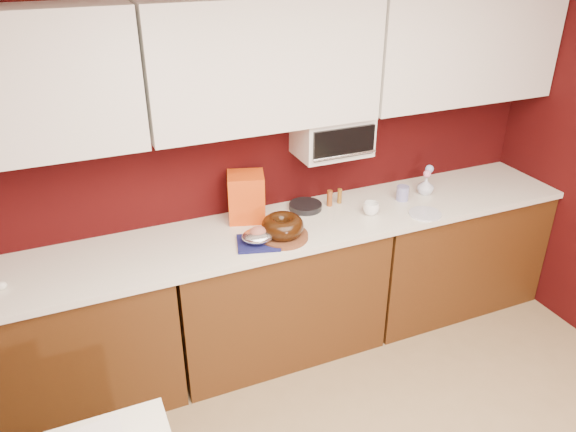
% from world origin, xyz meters
% --- Properties ---
extents(wall_back, '(4.00, 0.02, 2.50)m').
position_xyz_m(wall_back, '(0.00, 2.25, 1.25)').
color(wall_back, '#350707').
rests_on(wall_back, floor).
extents(base_cabinet_left, '(1.31, 0.58, 0.86)m').
position_xyz_m(base_cabinet_left, '(-1.33, 1.94, 0.43)').
color(base_cabinet_left, '#4A280E').
rests_on(base_cabinet_left, floor).
extents(base_cabinet_center, '(1.31, 0.58, 0.86)m').
position_xyz_m(base_cabinet_center, '(0.00, 1.94, 0.43)').
color(base_cabinet_center, '#4A280E').
rests_on(base_cabinet_center, floor).
extents(base_cabinet_right, '(1.31, 0.58, 0.86)m').
position_xyz_m(base_cabinet_right, '(1.33, 1.94, 0.43)').
color(base_cabinet_right, '#4A280E').
rests_on(base_cabinet_right, floor).
extents(countertop, '(4.00, 0.62, 0.04)m').
position_xyz_m(countertop, '(0.00, 1.94, 0.88)').
color(countertop, silver).
rests_on(countertop, base_cabinet_center).
extents(upper_cabinet_center, '(1.31, 0.33, 0.70)m').
position_xyz_m(upper_cabinet_center, '(0.00, 2.08, 1.85)').
color(upper_cabinet_center, white).
rests_on(upper_cabinet_center, wall_back).
extents(upper_cabinet_right, '(1.31, 0.33, 0.70)m').
position_xyz_m(upper_cabinet_right, '(1.33, 2.08, 1.85)').
color(upper_cabinet_right, white).
rests_on(upper_cabinet_right, wall_back).
extents(toaster_oven, '(0.45, 0.30, 0.25)m').
position_xyz_m(toaster_oven, '(0.45, 2.10, 1.38)').
color(toaster_oven, white).
rests_on(toaster_oven, upper_cabinet_center).
extents(toaster_oven_door, '(0.40, 0.02, 0.18)m').
position_xyz_m(toaster_oven_door, '(0.45, 1.94, 1.38)').
color(toaster_oven_door, black).
rests_on(toaster_oven_door, toaster_oven).
extents(toaster_oven_handle, '(0.42, 0.02, 0.02)m').
position_xyz_m(toaster_oven_handle, '(0.45, 1.93, 1.30)').
color(toaster_oven_handle, silver).
rests_on(toaster_oven_handle, toaster_oven).
extents(cake_base, '(0.35, 0.35, 0.03)m').
position_xyz_m(cake_base, '(-0.01, 1.81, 0.91)').
color(cake_base, brown).
rests_on(cake_base, countertop).
extents(bundt_cake, '(0.31, 0.31, 0.10)m').
position_xyz_m(bundt_cake, '(-0.01, 1.81, 0.98)').
color(bundt_cake, black).
rests_on(bundt_cake, cake_base).
extents(navy_towel, '(0.29, 0.26, 0.02)m').
position_xyz_m(navy_towel, '(-0.16, 1.80, 0.91)').
color(navy_towel, '#14164C').
rests_on(navy_towel, countertop).
extents(foil_ham_nest, '(0.19, 0.16, 0.07)m').
position_xyz_m(foil_ham_nest, '(-0.16, 1.80, 0.96)').
color(foil_ham_nest, white).
rests_on(foil_ham_nest, navy_towel).
extents(roasted_ham, '(0.13, 0.12, 0.06)m').
position_xyz_m(roasted_ham, '(-0.16, 1.80, 0.98)').
color(roasted_ham, '#A85C4C').
rests_on(roasted_ham, foil_ham_nest).
extents(pandoro_box, '(0.27, 0.25, 0.30)m').
position_xyz_m(pandoro_box, '(-0.11, 2.12, 1.05)').
color(pandoro_box, red).
rests_on(pandoro_box, countertop).
extents(dark_pan, '(0.27, 0.27, 0.04)m').
position_xyz_m(dark_pan, '(0.28, 2.10, 0.92)').
color(dark_pan, black).
rests_on(dark_pan, countertop).
extents(coffee_mug, '(0.12, 0.12, 0.10)m').
position_xyz_m(coffee_mug, '(0.62, 1.87, 0.95)').
color(coffee_mug, white).
rests_on(coffee_mug, countertop).
extents(blue_jar, '(0.10, 0.10, 0.10)m').
position_xyz_m(blue_jar, '(0.92, 1.97, 0.95)').
color(blue_jar, navy).
rests_on(blue_jar, countertop).
extents(flower_vase, '(0.10, 0.10, 0.13)m').
position_xyz_m(flower_vase, '(1.12, 1.99, 0.97)').
color(flower_vase, silver).
rests_on(flower_vase, countertop).
extents(flower_pink, '(0.05, 0.05, 0.05)m').
position_xyz_m(flower_pink, '(1.12, 1.99, 1.05)').
color(flower_pink, pink).
rests_on(flower_pink, flower_vase).
extents(flower_blue, '(0.06, 0.06, 0.06)m').
position_xyz_m(flower_blue, '(1.15, 2.01, 1.07)').
color(flower_blue, '#95AFEF').
rests_on(flower_blue, flower_vase).
extents(china_plate, '(0.21, 0.21, 0.01)m').
position_xyz_m(china_plate, '(0.94, 1.73, 0.91)').
color(china_plate, silver).
rests_on(china_plate, countertop).
extents(amber_bottle, '(0.05, 0.05, 0.11)m').
position_xyz_m(amber_bottle, '(0.44, 2.08, 0.95)').
color(amber_bottle, brown).
rests_on(amber_bottle, countertop).
extents(egg_left, '(0.06, 0.05, 0.04)m').
position_xyz_m(egg_left, '(-1.49, 1.88, 0.92)').
color(egg_left, white).
rests_on(egg_left, countertop).
extents(amber_bottle_tall, '(0.03, 0.03, 0.10)m').
position_xyz_m(amber_bottle_tall, '(0.52, 2.09, 0.95)').
color(amber_bottle_tall, brown).
rests_on(amber_bottle_tall, countertop).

